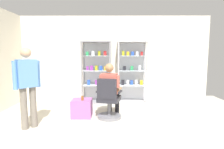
{
  "coord_description": "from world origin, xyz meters",
  "views": [
    {
      "loc": [
        -0.04,
        -2.78,
        1.5
      ],
      "look_at": [
        -0.06,
        1.62,
        1.0
      ],
      "focal_mm": 28.58,
      "sensor_mm": 36.0,
      "label": 1
    }
  ],
  "objects_px": {
    "display_cabinet_left": "(97,71)",
    "storage_crate": "(82,108)",
    "display_cabinet_right": "(132,72)",
    "standing_customer": "(27,83)",
    "seated_shopkeeper": "(110,87)",
    "tea_glass": "(82,98)",
    "office_chair": "(109,102)"
  },
  "relations": [
    {
      "from": "display_cabinet_left",
      "to": "storage_crate",
      "type": "bearing_deg",
      "value": -99.73
    },
    {
      "from": "standing_customer",
      "to": "display_cabinet_right",
      "type": "bearing_deg",
      "value": 41.69
    },
    {
      "from": "office_chair",
      "to": "tea_glass",
      "type": "bearing_deg",
      "value": 176.43
    },
    {
      "from": "display_cabinet_left",
      "to": "tea_glass",
      "type": "distance_m",
      "value": 1.55
    },
    {
      "from": "display_cabinet_left",
      "to": "office_chair",
      "type": "xyz_separation_m",
      "value": [
        0.41,
        -1.5,
        -0.57
      ]
    },
    {
      "from": "display_cabinet_right",
      "to": "tea_glass",
      "type": "xyz_separation_m",
      "value": [
        -1.3,
        -1.46,
        -0.49
      ]
    },
    {
      "from": "seated_shopkeeper",
      "to": "storage_crate",
      "type": "xyz_separation_m",
      "value": [
        -0.69,
        -0.04,
        -0.5
      ]
    },
    {
      "from": "display_cabinet_right",
      "to": "tea_glass",
      "type": "height_order",
      "value": "display_cabinet_right"
    },
    {
      "from": "standing_customer",
      "to": "office_chair",
      "type": "bearing_deg",
      "value": 18.74
    },
    {
      "from": "office_chair",
      "to": "seated_shopkeeper",
      "type": "xyz_separation_m",
      "value": [
        0.04,
        0.16,
        0.32
      ]
    },
    {
      "from": "display_cabinet_left",
      "to": "display_cabinet_right",
      "type": "height_order",
      "value": "same"
    },
    {
      "from": "display_cabinet_right",
      "to": "storage_crate",
      "type": "distance_m",
      "value": 2.06
    },
    {
      "from": "display_cabinet_right",
      "to": "storage_crate",
      "type": "relative_size",
      "value": 4.05
    },
    {
      "from": "display_cabinet_right",
      "to": "standing_customer",
      "type": "bearing_deg",
      "value": -138.31
    },
    {
      "from": "seated_shopkeeper",
      "to": "tea_glass",
      "type": "height_order",
      "value": "seated_shopkeeper"
    },
    {
      "from": "display_cabinet_right",
      "to": "tea_glass",
      "type": "relative_size",
      "value": 18.57
    },
    {
      "from": "office_chair",
      "to": "standing_customer",
      "type": "xyz_separation_m",
      "value": [
        -1.61,
        -0.55,
        0.54
      ]
    },
    {
      "from": "office_chair",
      "to": "storage_crate",
      "type": "relative_size",
      "value": 2.04
    },
    {
      "from": "storage_crate",
      "to": "seated_shopkeeper",
      "type": "bearing_deg",
      "value": 3.2
    },
    {
      "from": "seated_shopkeeper",
      "to": "standing_customer",
      "type": "height_order",
      "value": "standing_customer"
    },
    {
      "from": "storage_crate",
      "to": "standing_customer",
      "type": "height_order",
      "value": "standing_customer"
    },
    {
      "from": "display_cabinet_right",
      "to": "office_chair",
      "type": "height_order",
      "value": "display_cabinet_right"
    },
    {
      "from": "display_cabinet_left",
      "to": "tea_glass",
      "type": "height_order",
      "value": "display_cabinet_left"
    },
    {
      "from": "display_cabinet_left",
      "to": "office_chair",
      "type": "height_order",
      "value": "display_cabinet_left"
    },
    {
      "from": "display_cabinet_right",
      "to": "seated_shopkeeper",
      "type": "relative_size",
      "value": 1.47
    },
    {
      "from": "display_cabinet_right",
      "to": "office_chair",
      "type": "bearing_deg",
      "value": -114.67
    },
    {
      "from": "display_cabinet_left",
      "to": "tea_glass",
      "type": "xyz_separation_m",
      "value": [
        -0.21,
        -1.46,
        -0.49
      ]
    },
    {
      "from": "standing_customer",
      "to": "display_cabinet_left",
      "type": "bearing_deg",
      "value": 59.68
    },
    {
      "from": "display_cabinet_right",
      "to": "tea_glass",
      "type": "bearing_deg",
      "value": -131.77
    },
    {
      "from": "office_chair",
      "to": "storage_crate",
      "type": "bearing_deg",
      "value": 169.49
    },
    {
      "from": "office_chair",
      "to": "standing_customer",
      "type": "relative_size",
      "value": 0.59
    },
    {
      "from": "display_cabinet_right",
      "to": "storage_crate",
      "type": "xyz_separation_m",
      "value": [
        -1.34,
        -1.38,
        -0.75
      ]
    }
  ]
}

